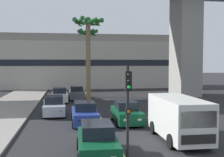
% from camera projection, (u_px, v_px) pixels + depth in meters
% --- Properties ---
extents(lane_stripe_center, '(0.14, 56.00, 0.01)m').
position_uv_depth(lane_stripe_center, '(96.00, 109.00, 26.61)').
color(lane_stripe_center, '#DBCC4C').
rests_on(lane_stripe_center, ground).
extents(pier_building_backdrop, '(34.83, 8.04, 8.96)m').
position_uv_depth(pier_building_backdrop, '(82.00, 62.00, 49.83)').
color(pier_building_backdrop, beige).
rests_on(pier_building_backdrop, ground).
extents(car_queue_front, '(1.95, 4.16, 1.56)m').
position_uv_depth(car_queue_front, '(54.00, 106.00, 23.60)').
color(car_queue_front, '#B7BABF').
rests_on(car_queue_front, ground).
extents(car_queue_second, '(1.87, 4.12, 1.56)m').
position_uv_depth(car_queue_second, '(85.00, 114.00, 20.10)').
color(car_queue_second, navy).
rests_on(car_queue_second, ground).
extents(car_queue_third, '(1.91, 4.14, 1.56)m').
position_uv_depth(car_queue_third, '(97.00, 142.00, 13.06)').
color(car_queue_third, '#0C4728').
rests_on(car_queue_third, ground).
extents(car_queue_fourth, '(1.89, 4.13, 1.56)m').
position_uv_depth(car_queue_fourth, '(77.00, 93.00, 33.66)').
color(car_queue_fourth, '#4C5156').
rests_on(car_queue_fourth, ground).
extents(car_queue_fifth, '(1.86, 4.12, 1.56)m').
position_uv_depth(car_queue_fifth, '(126.00, 113.00, 20.51)').
color(car_queue_fifth, '#0C4728').
rests_on(car_queue_fifth, ground).
extents(car_queue_sixth, '(1.95, 4.16, 1.56)m').
position_uv_depth(car_queue_sixth, '(60.00, 95.00, 31.43)').
color(car_queue_sixth, white).
rests_on(car_queue_sixth, ground).
extents(delivery_van, '(2.20, 5.27, 2.36)m').
position_uv_depth(delivery_van, '(178.00, 117.00, 15.92)').
color(delivery_van, silver).
rests_on(delivery_van, ground).
extents(traffic_light_median_near, '(0.24, 0.37, 4.20)m').
position_uv_depth(traffic_light_median_near, '(128.00, 103.00, 11.40)').
color(traffic_light_median_near, black).
rests_on(traffic_light_median_near, ground).
extents(palm_tree_near_median, '(3.00, 3.08, 8.58)m').
position_uv_depth(palm_tree_near_median, '(88.00, 38.00, 26.94)').
color(palm_tree_near_median, brown).
rests_on(palm_tree_near_median, ground).
extents(palm_tree_mid_median, '(2.68, 2.71, 8.56)m').
position_uv_depth(palm_tree_mid_median, '(88.00, 46.00, 35.73)').
color(palm_tree_mid_median, brown).
rests_on(palm_tree_mid_median, ground).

